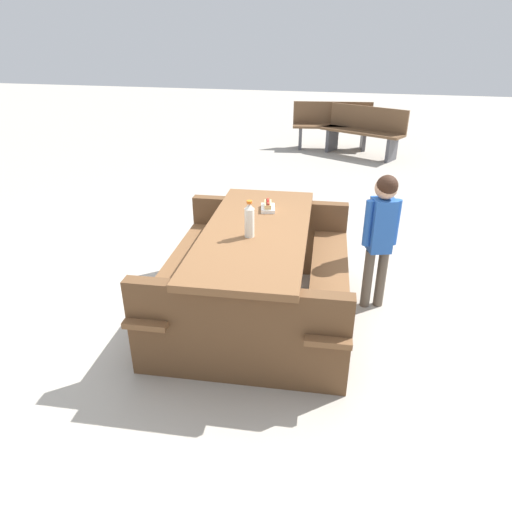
# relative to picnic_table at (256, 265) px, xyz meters

# --- Properties ---
(ground_plane) EXTENTS (30.00, 30.00, 0.00)m
(ground_plane) POSITION_rel_picnic_table_xyz_m (0.00, 0.00, -0.44)
(ground_plane) COLOR #ADA599
(ground_plane) RESTS_ON ground
(picnic_table) EXTENTS (1.90, 1.53, 0.75)m
(picnic_table) POSITION_rel_picnic_table_xyz_m (0.00, 0.00, 0.00)
(picnic_table) COLOR brown
(picnic_table) RESTS_ON ground
(soda_bottle) EXTENTS (0.07, 0.07, 0.27)m
(soda_bottle) POSITION_rel_picnic_table_xyz_m (-0.15, 0.01, 0.43)
(soda_bottle) COLOR silver
(soda_bottle) RESTS_ON picnic_table
(hotdog_tray) EXTENTS (0.20, 0.15, 0.08)m
(hotdog_tray) POSITION_rel_picnic_table_xyz_m (0.40, -0.01, 0.34)
(hotdog_tray) COLOR white
(hotdog_tray) RESTS_ON picnic_table
(child_in_coat) EXTENTS (0.20, 0.27, 1.12)m
(child_in_coat) POSITION_rel_picnic_table_xyz_m (0.35, -0.91, 0.27)
(child_in_coat) COLOR brown
(child_in_coat) RESTS_ON ground
(park_bench_near) EXTENTS (1.03, 1.52, 0.85)m
(park_bench_near) POSITION_rel_picnic_table_xyz_m (5.55, -0.71, 0.00)
(park_bench_near) COLOR brown
(park_bench_near) RESTS_ON ground
(park_bench_mid) EXTENTS (0.61, 1.54, 0.85)m
(park_bench_mid) POSITION_rel_picnic_table_xyz_m (5.99, -0.11, 0.00)
(park_bench_mid) COLOR brown
(park_bench_mid) RESTS_ON ground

